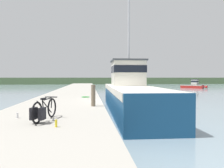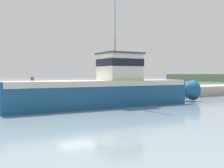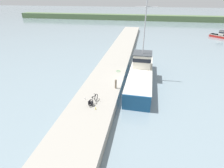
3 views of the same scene
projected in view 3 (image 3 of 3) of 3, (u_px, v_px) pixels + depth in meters
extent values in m
plane|color=gray|center=(133.00, 87.00, 22.16)|extent=(320.00, 320.00, 0.00)
cube|color=#A39E93|center=(105.00, 82.00, 22.54)|extent=(4.56, 80.00, 0.95)
cube|color=#567047|center=(217.00, 19.00, 73.55)|extent=(180.00, 5.00, 2.32)
cube|color=navy|center=(140.00, 77.00, 22.84)|extent=(3.12, 12.92, 1.76)
cone|color=navy|center=(143.00, 58.00, 29.44)|extent=(1.72, 2.35, 1.67)
cube|color=beige|center=(141.00, 72.00, 22.51)|extent=(3.17, 12.67, 0.35)
cube|color=beige|center=(142.00, 60.00, 23.42)|extent=(2.32, 2.54, 1.80)
cube|color=black|center=(142.00, 58.00, 23.28)|extent=(2.37, 2.59, 0.50)
cube|color=#3D4247|center=(143.00, 53.00, 22.98)|extent=(2.51, 2.74, 0.12)
cylinder|color=#B2B2B7|center=(145.00, 24.00, 20.93)|extent=(0.14, 0.14, 7.41)
cylinder|color=#B2B2B7|center=(147.00, 7.00, 20.09)|extent=(2.55, 0.15, 0.10)
cube|color=#AD231E|center=(219.00, 36.00, 47.48)|extent=(4.55, 4.49, 0.72)
cube|color=beige|center=(219.00, 35.00, 47.35)|extent=(4.51, 4.45, 0.14)
cube|color=beige|center=(222.00, 33.00, 46.63)|extent=(1.85, 1.85, 1.14)
cube|color=black|center=(223.00, 32.00, 46.53)|extent=(1.89, 1.89, 0.32)
cube|color=#3D4247|center=(223.00, 31.00, 46.34)|extent=(2.00, 2.00, 0.12)
torus|color=black|center=(90.00, 103.00, 16.67)|extent=(0.22, 0.67, 0.68)
torus|color=black|center=(96.00, 97.00, 17.57)|extent=(0.22, 0.67, 0.68)
cylinder|color=black|center=(91.00, 102.00, 16.85)|extent=(0.12, 0.37, 0.19)
cylinder|color=black|center=(93.00, 100.00, 16.96)|extent=(0.07, 0.15, 0.52)
cylinder|color=black|center=(92.00, 100.00, 16.78)|extent=(0.15, 0.49, 0.39)
cylinder|color=black|center=(94.00, 98.00, 17.19)|extent=(0.20, 0.69, 0.52)
cylinder|color=black|center=(94.00, 96.00, 17.12)|extent=(0.17, 0.57, 0.05)
cylinder|color=black|center=(96.00, 96.00, 17.46)|extent=(0.06, 0.11, 0.35)
cylinder|color=black|center=(96.00, 94.00, 17.33)|extent=(0.44, 0.14, 0.04)
cube|color=black|center=(93.00, 97.00, 16.85)|extent=(0.15, 0.26, 0.05)
cube|color=black|center=(89.00, 102.00, 16.78)|extent=(0.19, 0.34, 0.37)
cube|color=black|center=(92.00, 103.00, 16.67)|extent=(0.19, 0.34, 0.37)
cylinder|color=#756651|center=(116.00, 84.00, 19.74)|extent=(0.21, 0.21, 1.05)
torus|color=green|center=(118.00, 71.00, 24.33)|extent=(0.57, 0.57, 0.04)
cylinder|color=yellow|center=(96.00, 109.00, 16.23)|extent=(0.07, 0.07, 0.21)
cylinder|color=silver|center=(85.00, 98.00, 17.83)|extent=(0.07, 0.07, 0.19)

